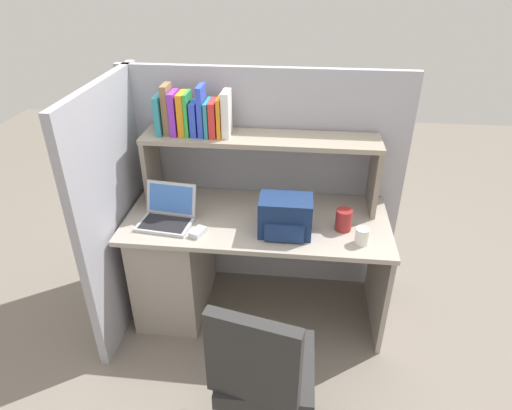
% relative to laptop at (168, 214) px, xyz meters
% --- Properties ---
extents(ground_plane, '(8.00, 8.00, 0.00)m').
position_rel_laptop_xyz_m(ground_plane, '(0.53, 0.10, -0.78)').
color(ground_plane, slate).
extents(desk, '(1.60, 0.70, 0.73)m').
position_rel_laptop_xyz_m(desk, '(0.14, 0.10, -0.38)').
color(desk, '#AAA093').
rests_on(desk, ground_plane).
extents(cubicle_partition_rear, '(1.84, 0.05, 1.55)m').
position_rel_laptop_xyz_m(cubicle_partition_rear, '(0.53, 0.48, -0.01)').
color(cubicle_partition_rear, '#9E9EA8').
rests_on(cubicle_partition_rear, ground_plane).
extents(cubicle_partition_left, '(0.05, 1.06, 1.55)m').
position_rel_laptop_xyz_m(cubicle_partition_left, '(-0.32, 0.05, -0.01)').
color(cubicle_partition_left, '#9E9EA8').
rests_on(cubicle_partition_left, ground_plane).
extents(overhead_hutch, '(1.44, 0.28, 0.45)m').
position_rel_laptop_xyz_m(overhead_hutch, '(0.53, 0.30, 0.30)').
color(overhead_hutch, gray).
rests_on(overhead_hutch, desk).
extents(reference_books_on_shelf, '(0.44, 0.18, 0.30)m').
position_rel_laptop_xyz_m(reference_books_on_shelf, '(0.12, 0.30, 0.53)').
color(reference_books_on_shelf, teal).
rests_on(reference_books_on_shelf, overhead_hutch).
extents(laptop, '(0.34, 0.29, 0.22)m').
position_rel_laptop_xyz_m(laptop, '(0.00, 0.00, 0.00)').
color(laptop, '#B7BABF').
rests_on(laptop, desk).
extents(backpack, '(0.30, 0.23, 0.22)m').
position_rel_laptop_xyz_m(backpack, '(0.70, -0.04, 0.06)').
color(backpack, navy).
rests_on(backpack, desk).
extents(computer_mouse, '(0.10, 0.12, 0.03)m').
position_rel_laptop_xyz_m(computer_mouse, '(0.21, -0.12, -0.03)').
color(computer_mouse, silver).
rests_on(computer_mouse, desk).
extents(paper_cup, '(0.08, 0.08, 0.10)m').
position_rel_laptop_xyz_m(paper_cup, '(1.13, -0.11, -0.00)').
color(paper_cup, white).
rests_on(paper_cup, desk).
extents(snack_canister, '(0.10, 0.10, 0.13)m').
position_rel_laptop_xyz_m(snack_canister, '(1.04, 0.03, 0.01)').
color(snack_canister, maroon).
rests_on(snack_canister, desk).
extents(office_chair, '(0.52, 0.53, 0.93)m').
position_rel_laptop_xyz_m(office_chair, '(0.66, -0.83, -0.39)').
color(office_chair, black).
rests_on(office_chair, ground_plane).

